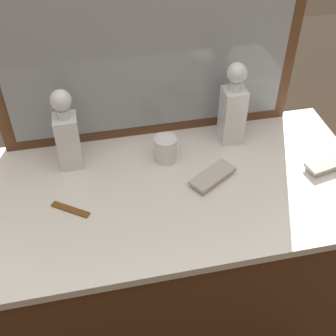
{
  "coord_description": "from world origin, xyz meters",
  "views": [
    {
      "loc": [
        -0.2,
        -0.93,
        1.84
      ],
      "look_at": [
        0.0,
        0.0,
        0.98
      ],
      "focal_mm": 47.23,
      "sensor_mm": 36.0,
      "label": 1
    }
  ],
  "objects_px": {
    "crystal_tumbler_center": "(166,150)",
    "silver_brush_left": "(212,177)",
    "crystal_decanter_right": "(68,137)",
    "silver_brush_center": "(328,164)",
    "tortoiseshell_comb": "(70,209)",
    "crystal_decanter_far_left": "(233,111)"
  },
  "relations": [
    {
      "from": "crystal_decanter_right",
      "to": "silver_brush_left",
      "type": "distance_m",
      "value": 0.46
    },
    {
      "from": "crystal_decanter_right",
      "to": "silver_brush_center",
      "type": "xyz_separation_m",
      "value": [
        0.79,
        -0.19,
        -0.1
      ]
    },
    {
      "from": "crystal_tumbler_center",
      "to": "silver_brush_left",
      "type": "bearing_deg",
      "value": -46.43
    },
    {
      "from": "tortoiseshell_comb",
      "to": "crystal_decanter_far_left",
      "type": "bearing_deg",
      "value": 21.88
    },
    {
      "from": "crystal_decanter_far_left",
      "to": "tortoiseshell_comb",
      "type": "height_order",
      "value": "crystal_decanter_far_left"
    },
    {
      "from": "crystal_decanter_far_left",
      "to": "crystal_decanter_right",
      "type": "distance_m",
      "value": 0.53
    },
    {
      "from": "crystal_tumbler_center",
      "to": "silver_brush_center",
      "type": "distance_m",
      "value": 0.52
    },
    {
      "from": "tortoiseshell_comb",
      "to": "crystal_decanter_right",
      "type": "bearing_deg",
      "value": 85.34
    },
    {
      "from": "crystal_decanter_far_left",
      "to": "crystal_decanter_right",
      "type": "xyz_separation_m",
      "value": [
        -0.53,
        -0.02,
        -0.01
      ]
    },
    {
      "from": "crystal_decanter_right",
      "to": "silver_brush_left",
      "type": "xyz_separation_m",
      "value": [
        0.42,
        -0.17,
        -0.1
      ]
    },
    {
      "from": "crystal_decanter_right",
      "to": "crystal_tumbler_center",
      "type": "xyz_separation_m",
      "value": [
        0.3,
        -0.04,
        -0.07
      ]
    },
    {
      "from": "silver_brush_left",
      "to": "tortoiseshell_comb",
      "type": "relative_size",
      "value": 1.48
    },
    {
      "from": "crystal_decanter_far_left",
      "to": "crystal_tumbler_center",
      "type": "xyz_separation_m",
      "value": [
        -0.24,
        -0.06,
        -0.08
      ]
    },
    {
      "from": "crystal_decanter_far_left",
      "to": "silver_brush_left",
      "type": "relative_size",
      "value": 1.78
    },
    {
      "from": "crystal_decanter_right",
      "to": "crystal_tumbler_center",
      "type": "height_order",
      "value": "crystal_decanter_right"
    },
    {
      "from": "tortoiseshell_comb",
      "to": "crystal_tumbler_center",
      "type": "bearing_deg",
      "value": 27.57
    },
    {
      "from": "silver_brush_center",
      "to": "silver_brush_left",
      "type": "bearing_deg",
      "value": 176.83
    },
    {
      "from": "silver_brush_left",
      "to": "silver_brush_center",
      "type": "bearing_deg",
      "value": -3.17
    },
    {
      "from": "crystal_decanter_far_left",
      "to": "tortoiseshell_comb",
      "type": "xyz_separation_m",
      "value": [
        -0.55,
        -0.22,
        -0.11
      ]
    },
    {
      "from": "crystal_tumbler_center",
      "to": "silver_brush_left",
      "type": "xyz_separation_m",
      "value": [
        0.12,
        -0.13,
        -0.03
      ]
    },
    {
      "from": "crystal_decanter_far_left",
      "to": "crystal_tumbler_center",
      "type": "bearing_deg",
      "value": -166.47
    },
    {
      "from": "crystal_decanter_right",
      "to": "silver_brush_left",
      "type": "relative_size",
      "value": 1.67
    }
  ]
}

